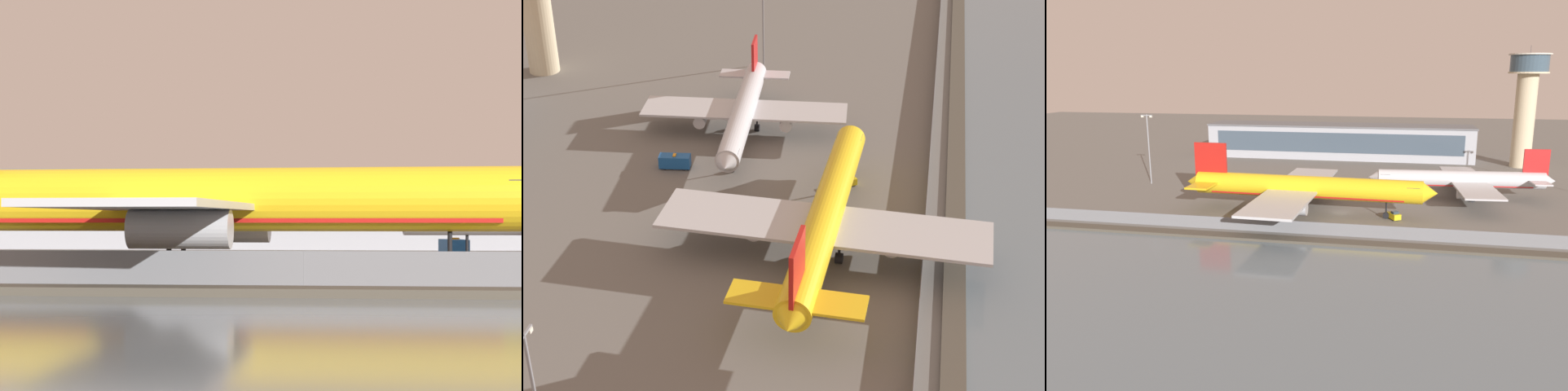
% 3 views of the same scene
% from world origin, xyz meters
% --- Properties ---
extents(ground_plane, '(500.00, 500.00, 0.00)m').
position_xyz_m(ground_plane, '(0.00, 0.00, 0.00)').
color(ground_plane, '#66635E').
extents(shoreline_seawall, '(320.00, 3.00, 0.50)m').
position_xyz_m(shoreline_seawall, '(0.00, -20.50, 0.25)').
color(shoreline_seawall, '#474238').
rests_on(shoreline_seawall, ground).
extents(perimeter_fence, '(280.00, 0.10, 2.39)m').
position_xyz_m(perimeter_fence, '(0.00, -16.00, 1.19)').
color(perimeter_fence, slate).
rests_on(perimeter_fence, ground).
extents(cargo_jet_yellow, '(53.94, 46.56, 14.62)m').
position_xyz_m(cargo_jet_yellow, '(-7.97, -2.09, 5.58)').
color(cargo_jet_yellow, yellow).
rests_on(cargo_jet_yellow, ground).
extents(baggage_tug, '(3.07, 3.56, 1.80)m').
position_xyz_m(baggage_tug, '(11.36, -3.05, 0.81)').
color(baggage_tug, yellow).
rests_on(baggage_tug, ground).
extents(ops_van, '(2.71, 5.42, 2.48)m').
position_xyz_m(ops_van, '(12.45, 25.86, 1.28)').
color(ops_van, '#19519E').
rests_on(ops_van, ground).
extents(terminal_building, '(91.82, 15.78, 11.68)m').
position_xyz_m(terminal_building, '(-9.83, 73.17, 5.85)').
color(terminal_building, '#9EA3AD').
rests_on(terminal_building, ground).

